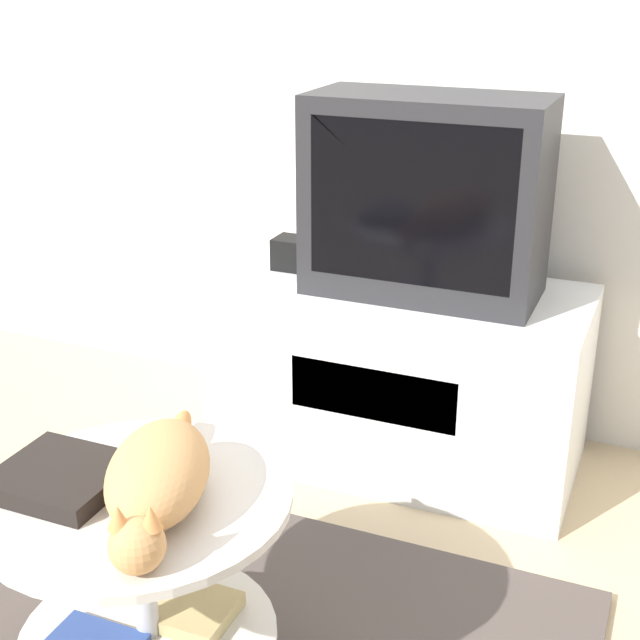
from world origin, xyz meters
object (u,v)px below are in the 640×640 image
at_px(dvd_box, 62,477).
at_px(cat, 157,477).
at_px(tv, 426,197).
at_px(speaker, 291,253).

relative_size(dvd_box, cat, 0.45).
distance_m(tv, cat, 1.14).
relative_size(tv, cat, 1.26).
bearing_deg(dvd_box, cat, 1.87).
height_order(tv, dvd_box, tv).
xyz_separation_m(speaker, cat, (0.28, -1.15, -0.03)).
xyz_separation_m(tv, dvd_box, (-0.34, -1.11, -0.29)).
relative_size(speaker, cat, 0.19).
height_order(tv, speaker, tv).
bearing_deg(tv, cat, -97.13).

